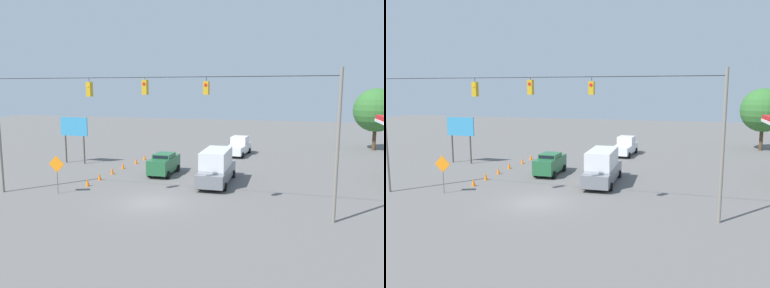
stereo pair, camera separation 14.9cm
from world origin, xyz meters
TOP-DOWN VIEW (x-y plane):
  - ground_plane at (0.00, 0.00)m, footprint 140.00×140.00m
  - overhead_signal_span at (0.07, 0.64)m, footprint 23.44×0.38m
  - pickup_truck_white_oncoming_deep at (-2.75, -20.19)m, footprint 2.47×5.60m
  - box_truck_grey_crossing_near at (-3.16, -6.33)m, footprint 2.50×6.91m
  - sedan_green_withflow_mid at (2.09, -8.22)m, footprint 2.02×4.41m
  - traffic_cone_nearest at (6.48, -2.61)m, footprint 0.31×0.31m
  - traffic_cone_second at (6.58, -4.65)m, footprint 0.31×0.31m
  - traffic_cone_third at (6.64, -6.97)m, footprint 0.31×0.31m
  - traffic_cone_fourth at (6.78, -9.39)m, footprint 0.31×0.31m
  - traffic_cone_fifth at (6.54, -11.87)m, footprint 0.31×0.31m
  - traffic_cone_farthest at (6.56, -14.09)m, footprint 0.31×0.31m
  - roadside_billboard at (12.80, -10.57)m, footprint 3.08×0.16m
  - work_zone_sign at (7.45, -0.15)m, footprint 1.27×0.06m
  - tree_horizon_left at (-18.56, -28.16)m, footprint 5.41×5.41m

SIDE VIEW (x-z plane):
  - ground_plane at x=0.00m, z-range 0.00..0.00m
  - traffic_cone_nearest at x=6.48m, z-range 0.00..0.62m
  - traffic_cone_second at x=6.58m, z-range 0.00..0.62m
  - traffic_cone_third at x=6.64m, z-range 0.00..0.62m
  - traffic_cone_fourth at x=6.78m, z-range 0.00..0.62m
  - traffic_cone_fifth at x=6.54m, z-range 0.00..0.62m
  - traffic_cone_farthest at x=6.56m, z-range 0.00..0.62m
  - pickup_truck_white_oncoming_deep at x=-2.75m, z-range -0.08..2.04m
  - sedan_green_withflow_mid at x=2.09m, z-range 0.04..1.97m
  - box_truck_grey_crossing_near at x=-3.16m, z-range -0.02..2.81m
  - work_zone_sign at x=7.45m, z-range 0.57..3.41m
  - roadside_billboard at x=12.80m, z-range 1.02..5.81m
  - tree_horizon_left at x=-18.56m, z-range 1.16..8.91m
  - overhead_signal_span at x=0.07m, z-range 1.11..9.96m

